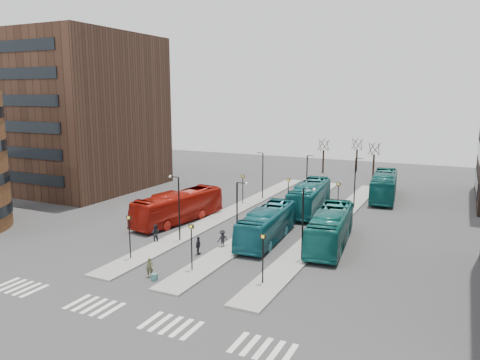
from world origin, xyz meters
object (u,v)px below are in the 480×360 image
at_px(teal_bus_d, 384,186).
at_px(commuter_b, 198,246).
at_px(teal_bus_c, 331,228).
at_px(teal_bus_b, 309,197).
at_px(teal_bus_a, 267,224).
at_px(commuter_c, 222,239).
at_px(suitcase, 154,277).
at_px(red_bus, 178,207).
at_px(commuter_a, 155,233).
at_px(traveller, 150,268).

height_order(teal_bus_d, commuter_b, teal_bus_d).
bearing_deg(teal_bus_d, commuter_b, -116.27).
bearing_deg(teal_bus_c, teal_bus_b, 109.56).
bearing_deg(teal_bus_a, teal_bus_d, 68.89).
relative_size(teal_bus_c, teal_bus_d, 0.95).
bearing_deg(teal_bus_d, commuter_c, -116.06).
relative_size(suitcase, red_bus, 0.04).
xyz_separation_m(teal_bus_b, commuter_b, (-4.09, -18.78, -0.93)).
xyz_separation_m(suitcase, commuter_a, (-5.33, 7.59, 0.60)).
bearing_deg(suitcase, red_bus, 107.79).
relative_size(commuter_a, commuter_c, 1.04).
xyz_separation_m(teal_bus_d, traveller, (-11.63, -35.54, -0.99)).
relative_size(suitcase, traveller, 0.35).
relative_size(suitcase, commuter_a, 0.31).
xyz_separation_m(suitcase, traveller, (-0.69, 0.41, 0.49)).
distance_m(teal_bus_c, teal_bus_d, 22.23).
bearing_deg(commuter_c, teal_bus_b, -159.17).
bearing_deg(teal_bus_c, red_bus, 170.91).
bearing_deg(commuter_b, teal_bus_b, -21.55).
distance_m(suitcase, commuter_c, 9.00).
bearing_deg(red_bus, commuter_a, -64.82).
xyz_separation_m(suitcase, commuter_c, (1.04, 8.92, 0.57)).
distance_m(teal_bus_c, commuter_c, 9.91).
relative_size(traveller, commuter_b, 0.94).
bearing_deg(traveller, teal_bus_d, 38.94).
relative_size(red_bus, commuter_a, 6.98).
distance_m(teal_bus_a, commuter_c, 4.73).
bearing_deg(suitcase, traveller, 140.36).
bearing_deg(suitcase, commuter_c, 74.50).
height_order(teal_bus_a, teal_bus_d, teal_bus_d).
xyz_separation_m(teal_bus_b, teal_bus_d, (6.84, 10.77, 0.01)).
bearing_deg(commuter_b, red_bus, 32.57).
distance_m(red_bus, teal_bus_a, 11.33).
xyz_separation_m(teal_bus_c, traveller, (-10.34, -13.34, -0.91)).
relative_size(teal_bus_c, commuter_b, 7.46).
relative_size(suitcase, teal_bus_c, 0.04).
bearing_deg(commuter_a, teal_bus_b, -132.40).
bearing_deg(red_bus, commuter_c, -24.64).
relative_size(teal_bus_d, traveller, 8.32).
xyz_separation_m(commuter_b, commuter_c, (1.04, 2.51, 0.03)).
distance_m(suitcase, red_bus, 16.35).
height_order(teal_bus_c, teal_bus_d, teal_bus_d).
xyz_separation_m(red_bus, teal_bus_c, (16.95, -0.81, -0.02)).
height_order(red_bus, commuter_c, red_bus).
distance_m(teal_bus_a, commuter_a, 10.52).
bearing_deg(teal_bus_c, teal_bus_a, -175.47).
relative_size(teal_bus_d, commuter_a, 7.25).
bearing_deg(traveller, suitcase, -63.76).
relative_size(traveller, commuter_c, 0.90).
xyz_separation_m(teal_bus_d, commuter_a, (-16.27, -28.36, -0.88)).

